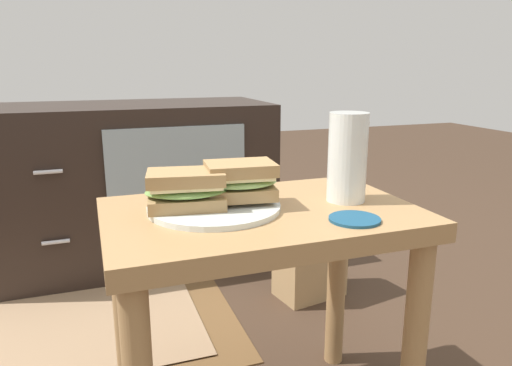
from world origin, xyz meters
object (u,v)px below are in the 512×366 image
paper_bag (310,247)px  sandwich_back (240,180)px  sandwich_front (186,190)px  coaster (355,219)px  beer_glass (347,158)px  plate (214,207)px  tv_cabinet (135,184)px

paper_bag → sandwich_back: bearing=-129.5°
sandwich_front → coaster: 0.29m
sandwich_front → coaster: size_ratio=1.78×
beer_glass → plate: bearing=174.6°
plate → paper_bag: bearing=47.1°
plate → tv_cabinet: bearing=93.6°
sandwich_front → coaster: bearing=-27.8°
sandwich_front → beer_glass: beer_glass is taller
sandwich_front → beer_glass: 0.31m
tv_cabinet → sandwich_back: tv_cabinet is taller
sandwich_back → beer_glass: size_ratio=0.86×
sandwich_front → sandwich_back: bearing=2.3°
plate → sandwich_back: size_ratio=1.65×
tv_cabinet → plate: (0.06, -0.92, 0.17)m
sandwich_back → sandwich_front: bearing=-177.7°
coaster → tv_cabinet: bearing=104.0°
tv_cabinet → beer_glass: beer_glass is taller
sandwich_front → sandwich_back: 0.10m
tv_cabinet → beer_glass: size_ratio=5.69×
tv_cabinet → sandwich_back: bearing=-83.3°
sandwich_back → plate: bearing=-177.7°
plate → beer_glass: beer_glass is taller
sandwich_back → beer_glass: 0.21m
paper_bag → beer_glass: bearing=-109.3°
sandwich_front → beer_glass: bearing=-4.2°
plate → sandwich_front: sandwich_front is taller
coaster → beer_glass: bearing=67.4°
sandwich_front → paper_bag: sandwich_front is taller
beer_glass → paper_bag: bearing=70.7°
coaster → sandwich_back: bearing=138.3°
sandwich_back → paper_bag: (0.37, 0.45, -0.35)m
beer_glass → tv_cabinet: bearing=108.3°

